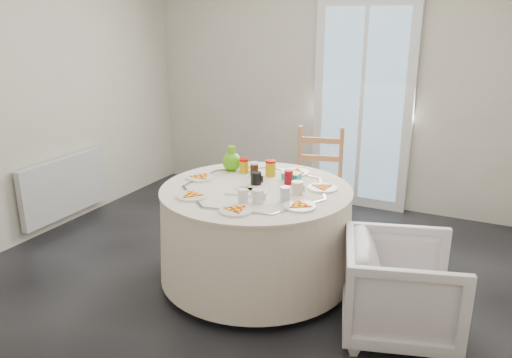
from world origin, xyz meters
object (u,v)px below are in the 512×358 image
at_px(table, 256,234).
at_px(green_pitcher, 232,154).
at_px(radiator, 65,187).
at_px(armchair, 402,278).
at_px(wooden_chair, 317,185).

bearing_deg(table, green_pitcher, 140.09).
distance_m(radiator, green_pitcher, 1.80).
xyz_separation_m(table, armchair, (1.10, -0.22, 0.02)).
bearing_deg(table, radiator, 175.31).
height_order(radiator, green_pitcher, green_pitcher).
bearing_deg(green_pitcher, radiator, -157.31).
distance_m(table, green_pitcher, 0.69).
relative_size(radiator, wooden_chair, 1.03).
bearing_deg(armchair, wooden_chair, 21.96).
bearing_deg(radiator, table, -4.69).
bearing_deg(radiator, green_pitcher, 4.42).
bearing_deg(table, wooden_chair, 82.94).
height_order(table, armchair, armchair).
relative_size(radiator, green_pitcher, 5.14).
xyz_separation_m(table, wooden_chair, (0.12, 1.00, 0.09)).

